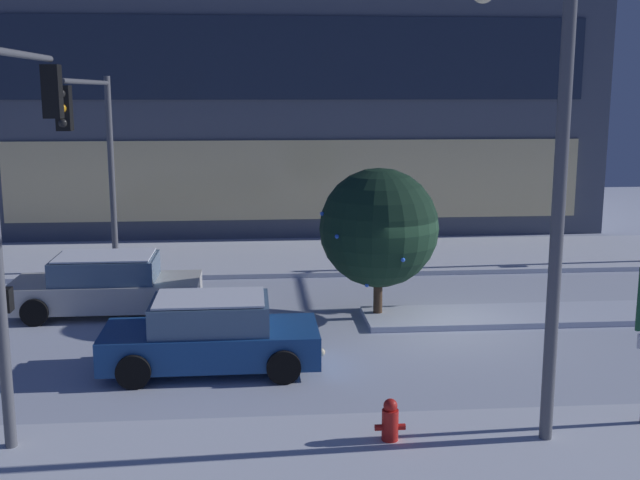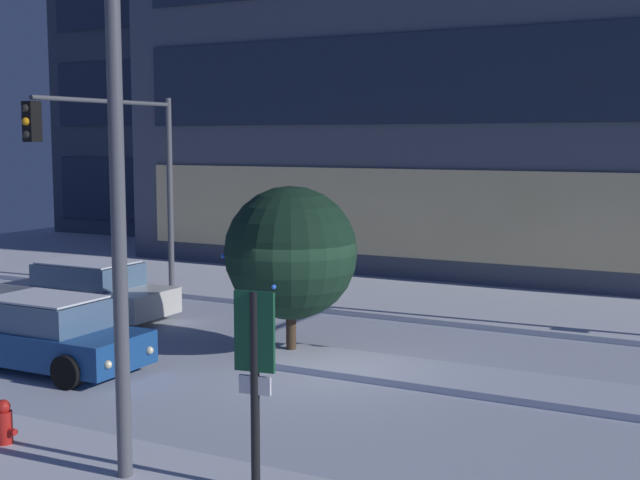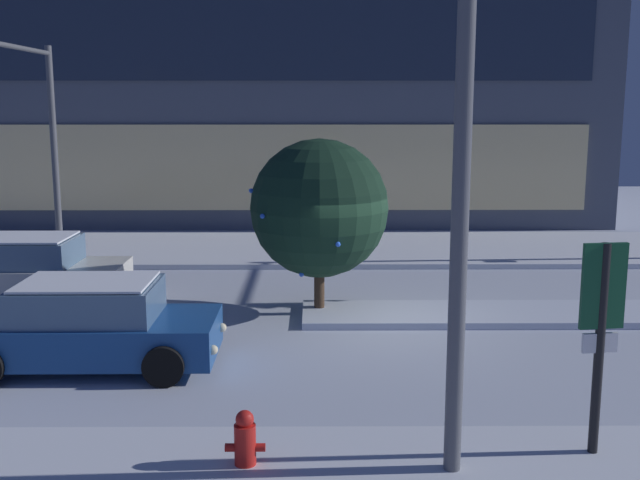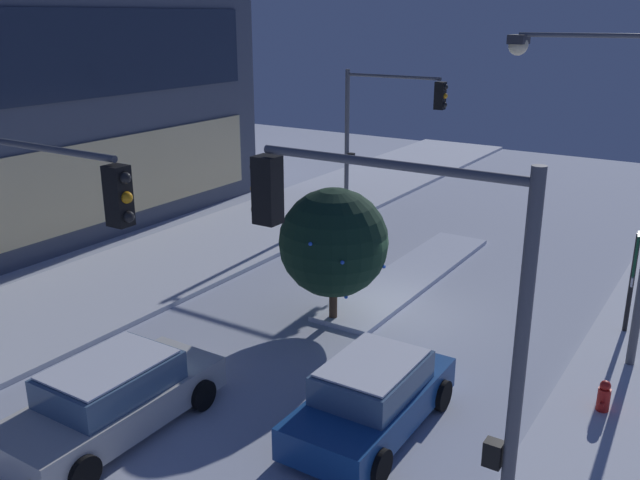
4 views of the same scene
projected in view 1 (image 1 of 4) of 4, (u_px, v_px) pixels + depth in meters
ground at (431, 327)px, 18.53m from camera, size 52.00×52.00×0.00m
curb_strip_far at (380, 256)px, 26.13m from camera, size 52.00×5.20×0.14m
median_strip at (547, 315)px, 19.28m from camera, size 9.00×1.80×0.14m
car_near at (211, 335)px, 15.60m from camera, size 4.37×2.04×1.49m
car_far at (106, 286)px, 19.56m from camera, size 4.73×2.11×1.49m
traffic_light_corner_near_left at (22, 166)px, 12.75m from camera, size 0.32×4.22×6.28m
traffic_light_corner_far_left at (93, 140)px, 20.58m from camera, size 0.32×5.81×5.91m
street_lamp_arched at (533, 122)px, 12.32m from camera, size 0.72×3.50×7.64m
fire_hydrant at (390, 425)px, 12.18m from camera, size 0.48×0.26×0.82m
decorated_tree_median at (379, 228)px, 18.84m from camera, size 2.88×2.88×3.70m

